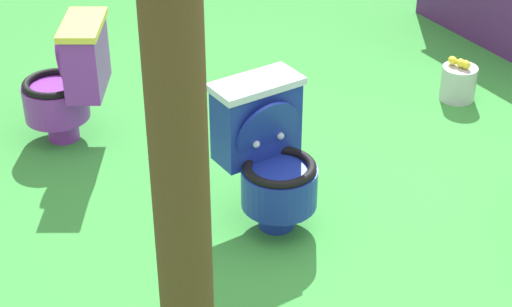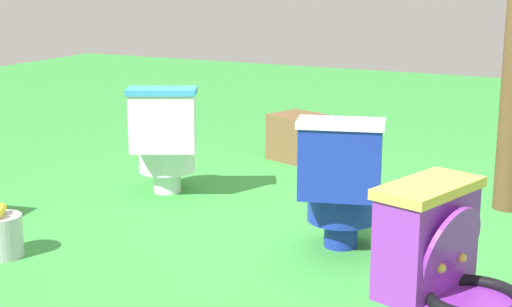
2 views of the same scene
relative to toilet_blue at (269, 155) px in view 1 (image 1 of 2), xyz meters
name	(u,v)px [view 1 (image 1 of 2)]	position (x,y,z in m)	size (l,w,h in m)	color
ground	(345,227)	(0.19, 0.34, -0.37)	(14.00, 14.00, 0.00)	green
toilet_blue	(269,155)	(0.00, 0.00, 0.00)	(0.58, 0.52, 0.73)	#192D9E
toilet_purple	(70,80)	(-1.09, -0.82, 0.00)	(0.53, 0.59, 0.73)	purple
wooden_post	(180,186)	(1.17, -0.67, 0.70)	(0.18, 0.18, 2.15)	brown
lemon_bucket	(458,82)	(-0.86, 1.54, -0.26)	(0.22, 0.22, 0.28)	#B7B7BF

